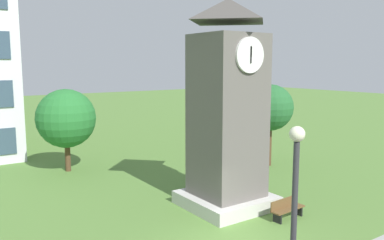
# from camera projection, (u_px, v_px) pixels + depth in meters

# --- Properties ---
(clock_tower) EXTENTS (3.79, 3.79, 9.68)m
(clock_tower) POSITION_uv_depth(u_px,v_px,m) (227.00, 117.00, 18.57)
(clock_tower) COLOR #605B56
(clock_tower) RESTS_ON ground
(park_bench) EXTENTS (1.83, 0.61, 0.88)m
(park_bench) POSITION_uv_depth(u_px,v_px,m) (287.00, 208.00, 17.55)
(park_bench) COLOR brown
(park_bench) RESTS_ON ground
(street_lamp) EXTENTS (0.36, 0.36, 5.38)m
(street_lamp) POSITION_uv_depth(u_px,v_px,m) (294.00, 212.00, 9.20)
(street_lamp) COLOR #333338
(street_lamp) RESTS_ON ground
(tree_near_tower) EXTENTS (3.07, 3.07, 5.45)m
(tree_near_tower) POSITION_uv_depth(u_px,v_px,m) (270.00, 108.00, 26.35)
(tree_near_tower) COLOR #513823
(tree_near_tower) RESTS_ON ground
(tree_by_building) EXTENTS (3.70, 3.70, 5.24)m
(tree_by_building) POSITION_uv_depth(u_px,v_px,m) (66.00, 119.00, 24.98)
(tree_by_building) COLOR #513823
(tree_by_building) RESTS_ON ground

